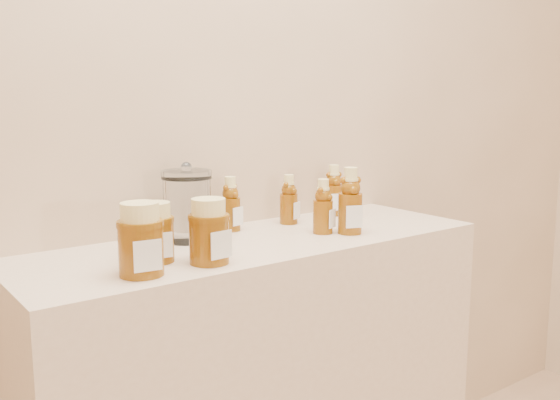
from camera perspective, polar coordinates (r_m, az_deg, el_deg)
wall_back at (r=1.68m, az=-6.14°, el=12.75°), size 3.50×0.02×2.70m
bear_bottle_back_left at (r=1.65m, az=-4.56°, el=-0.02°), size 0.07×0.07×0.16m
bear_bottle_back_mid at (r=1.73m, az=0.80°, el=0.36°), size 0.07×0.07×0.16m
bear_bottle_back_right at (r=1.86m, az=4.93°, el=1.21°), size 0.07×0.07×0.17m
bear_bottle_front_left at (r=1.61m, az=3.96°, el=-0.25°), size 0.07×0.07×0.16m
bear_bottle_front_right at (r=1.62m, az=6.44°, el=0.34°), size 0.09×0.09×0.20m
honey_jar_left at (r=1.27m, az=-12.63°, el=-3.51°), size 0.11×0.11×0.15m
honey_jar_back at (r=1.37m, az=-11.33°, el=-2.90°), size 0.09×0.09×0.13m
honey_jar_front at (r=1.34m, az=-6.52°, el=-2.84°), size 0.10×0.10×0.14m
glass_canister at (r=1.54m, az=-8.48°, el=-0.25°), size 0.16×0.16×0.19m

